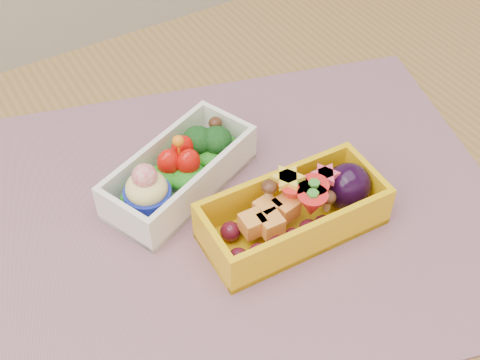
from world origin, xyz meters
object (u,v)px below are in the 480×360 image
bento_white (179,172)px  bento_yellow (297,211)px  table (225,301)px  placemat (236,211)px

bento_white → bento_yellow: bearing=-78.7°
table → bento_yellow: (0.07, -0.02, 0.13)m
table → bento_white: (-0.00, 0.09, 0.13)m
placemat → bento_white: 0.07m
bento_yellow → bento_white: bearing=125.8°
bento_yellow → placemat: bearing=129.3°
table → placemat: size_ratio=2.16×
table → placemat: (0.03, 0.03, 0.10)m
table → placemat: 0.11m
table → bento_yellow: size_ratio=6.46×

